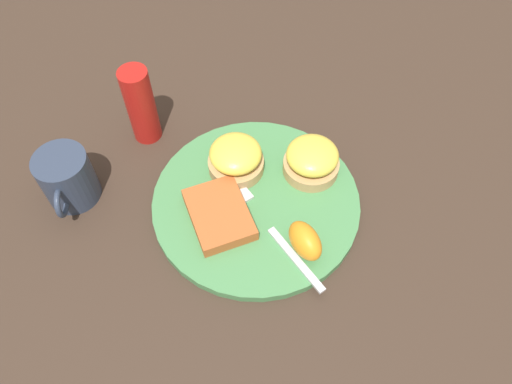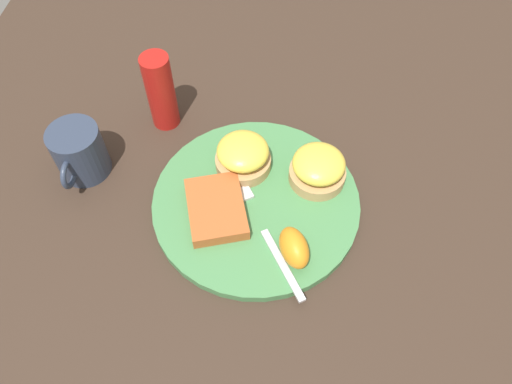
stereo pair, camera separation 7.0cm
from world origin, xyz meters
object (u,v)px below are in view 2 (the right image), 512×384
at_px(hashbrown_patty, 216,209).
at_px(orange_wedge, 294,248).
at_px(cup, 79,152).
at_px(fork, 261,226).
at_px(condiment_bottle, 161,92).
at_px(sandwich_benedict_left, 318,168).
at_px(sandwich_benedict_right, 243,156).

xyz_separation_m(hashbrown_patty, orange_wedge, (0.06, 0.11, 0.01)).
bearing_deg(orange_wedge, cup, -109.81).
xyz_separation_m(orange_wedge, cup, (-0.12, -0.33, 0.01)).
distance_m(fork, cup, 0.29).
relative_size(orange_wedge, condiment_bottle, 0.45).
xyz_separation_m(sandwich_benedict_left, hashbrown_patty, (0.08, -0.14, -0.02)).
relative_size(fork, cup, 1.83).
height_order(sandwich_benedict_left, hashbrown_patty, sandwich_benedict_left).
relative_size(orange_wedge, cup, 0.58).
bearing_deg(hashbrown_patty, fork, 75.96).
bearing_deg(hashbrown_patty, condiment_bottle, -147.22).
bearing_deg(cup, sandwich_benedict_left, 92.17).
bearing_deg(sandwich_benedict_right, sandwich_benedict_left, 84.73).
xyz_separation_m(hashbrown_patty, cup, (-0.06, -0.21, 0.02)).
distance_m(sandwich_benedict_left, cup, 0.35).
height_order(sandwich_benedict_left, cup, cup).
distance_m(sandwich_benedict_right, fork, 0.11).
xyz_separation_m(sandwich_benedict_right, fork, (0.10, 0.04, -0.02)).
xyz_separation_m(sandwich_benedict_left, sandwich_benedict_right, (-0.01, -0.11, 0.00)).
bearing_deg(fork, sandwich_benedict_right, -159.32).
bearing_deg(sandwich_benedict_right, condiment_bottle, -122.45).
bearing_deg(sandwich_benedict_left, sandwich_benedict_right, -95.27).
relative_size(hashbrown_patty, condiment_bottle, 0.79).
xyz_separation_m(sandwich_benedict_right, condiment_bottle, (-0.09, -0.14, 0.03)).
relative_size(sandwich_benedict_left, condiment_bottle, 0.63).
bearing_deg(sandwich_benedict_right, fork, 20.68).
bearing_deg(cup, hashbrown_patty, 73.68).
xyz_separation_m(hashbrown_patty, fork, (0.02, 0.07, -0.01)).
xyz_separation_m(orange_wedge, condiment_bottle, (-0.23, -0.23, 0.03)).
xyz_separation_m(sandwich_benedict_right, cup, (0.02, -0.24, 0.00)).
bearing_deg(hashbrown_patty, orange_wedge, 63.99).
bearing_deg(condiment_bottle, sandwich_benedict_left, 68.45).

